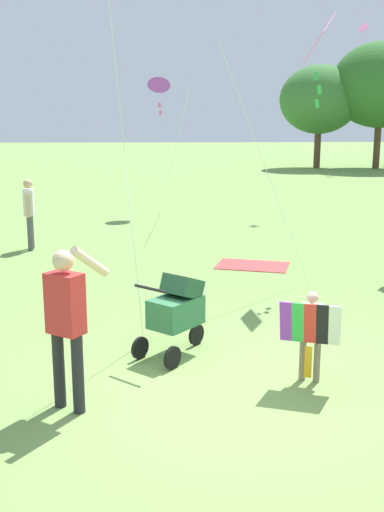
% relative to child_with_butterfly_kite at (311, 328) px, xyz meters
% --- Properties ---
extents(ground_plane, '(120.00, 120.00, 0.00)m').
position_rel_child_with_butterfly_kite_xyz_m(ground_plane, '(-0.89, -0.26, -0.64)').
color(ground_plane, '#75994C').
extents(treeline_distant, '(39.16, 7.19, 6.70)m').
position_rel_child_with_butterfly_kite_xyz_m(treeline_distant, '(8.70, 28.80, 3.49)').
color(treeline_distant, brown).
rests_on(treeline_distant, ground).
extents(child_with_butterfly_kite, '(0.67, 0.46, 1.05)m').
position_rel_child_with_butterfly_kite_xyz_m(child_with_butterfly_kite, '(0.00, 0.00, 0.00)').
color(child_with_butterfly_kite, '#7F705B').
rests_on(child_with_butterfly_kite, ground).
extents(person_adult_flyer, '(0.67, 0.46, 1.74)m').
position_rel_child_with_butterfly_kite_xyz_m(person_adult_flyer, '(-2.59, -0.56, 0.37)').
color(person_adult_flyer, '#232328').
rests_on(person_adult_flyer, ground).
extents(stroller, '(0.93, 1.02, 1.03)m').
position_rel_child_with_butterfly_kite_xyz_m(stroller, '(-1.47, 0.90, -0.03)').
color(stroller, black).
rests_on(stroller, ground).
extents(kite_orange_delta, '(1.15, 3.96, 4.01)m').
position_rel_child_with_butterfly_kite_xyz_m(kite_orange_delta, '(-1.81, 12.31, 3.10)').
color(kite_orange_delta, purple).
rests_on(kite_orange_delta, ground).
extents(kite_green_novelty, '(2.02, 1.64, 4.57)m').
position_rel_child_with_butterfly_kite_xyz_m(kite_green_novelty, '(0.88, 4.08, 3.39)').
color(kite_green_novelty, pink).
rests_on(kite_green_novelty, ground).
extents(person_red_shirt, '(0.24, 0.50, 1.56)m').
position_rel_child_with_butterfly_kite_xyz_m(person_red_shirt, '(-4.63, 7.18, 0.28)').
color(person_red_shirt, '#4C4C51').
rests_on(person_red_shirt, ground).
extents(picnic_blanket, '(1.59, 1.26, 0.02)m').
position_rel_child_with_butterfly_kite_xyz_m(picnic_blanket, '(0.09, 5.47, -0.63)').
color(picnic_blanket, '#CC3D3D').
rests_on(picnic_blanket, ground).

